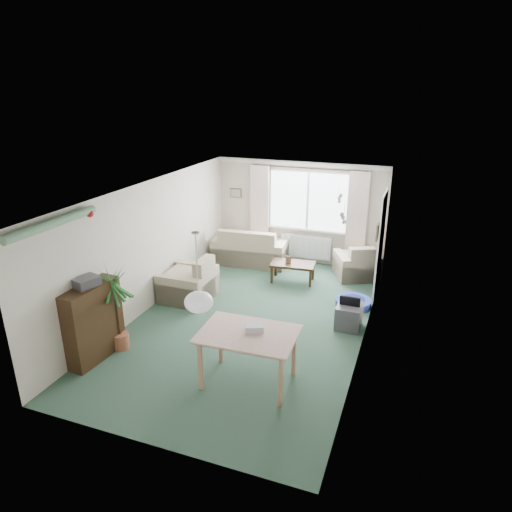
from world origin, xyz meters
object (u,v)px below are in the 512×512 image
(coffee_table, at_px, (293,272))
(houseplant, at_px, (117,309))
(tv_cube, at_px, (349,316))
(sofa, at_px, (251,245))
(pet_bed, at_px, (353,302))
(armchair_corner, at_px, (357,260))
(bookshelf, at_px, (93,322))
(armchair_left, at_px, (188,278))
(dining_table, at_px, (248,358))

(coffee_table, relative_size, houseplant, 0.66)
(houseplant, height_order, tv_cube, houseplant)
(sofa, xyz_separation_m, tv_cube, (2.74, -2.37, -0.22))
(sofa, height_order, coffee_table, sofa)
(tv_cube, distance_m, pet_bed, 0.89)
(armchair_corner, height_order, pet_bed, armchair_corner)
(bookshelf, relative_size, houseplant, 0.87)
(coffee_table, bearing_deg, pet_bed, -27.35)
(tv_cube, bearing_deg, bookshelf, -146.44)
(armchair_corner, xyz_separation_m, pet_bed, (0.17, -1.47, -0.33))
(armchair_corner, relative_size, pet_bed, 1.29)
(coffee_table, relative_size, bookshelf, 0.77)
(armchair_left, xyz_separation_m, pet_bed, (3.15, 0.78, -0.37))
(coffee_table, xyz_separation_m, pet_bed, (1.43, -0.74, -0.14))
(armchair_corner, distance_m, armchair_left, 3.73)
(armchair_corner, height_order, houseplant, houseplant)
(pet_bed, bearing_deg, armchair_corner, 96.79)
(armchair_corner, xyz_separation_m, tv_cube, (0.22, -2.34, -0.18))
(bookshelf, bearing_deg, dining_table, 9.21)
(dining_table, bearing_deg, coffee_table, 96.17)
(coffee_table, distance_m, tv_cube, 2.19)
(armchair_left, distance_m, bookshelf, 2.42)
(pet_bed, bearing_deg, bookshelf, -137.74)
(pet_bed, bearing_deg, houseplant, -139.46)
(bookshelf, relative_size, dining_table, 0.98)
(armchair_corner, distance_m, pet_bed, 1.51)
(bookshelf, distance_m, dining_table, 2.48)
(houseplant, height_order, dining_table, houseplant)
(houseplant, bearing_deg, sofa, 81.92)
(coffee_table, xyz_separation_m, dining_table, (0.40, -3.69, 0.18))
(armchair_corner, height_order, armchair_left, armchair_left)
(armchair_corner, xyz_separation_m, houseplant, (-3.12, -4.29, 0.31))
(sofa, bearing_deg, coffee_table, 144.25)
(tv_cube, bearing_deg, coffee_table, 133.10)
(armchair_left, xyz_separation_m, bookshelf, (-0.34, -2.39, 0.17))
(bookshelf, bearing_deg, houseplant, 65.49)
(bookshelf, bearing_deg, armchair_corner, 58.52)
(armchair_left, bearing_deg, houseplant, -4.38)
(sofa, height_order, dining_table, sofa)
(sofa, xyz_separation_m, pet_bed, (2.69, -1.49, -0.37))
(armchair_left, distance_m, pet_bed, 3.27)
(tv_cube, relative_size, pet_bed, 0.69)
(armchair_left, relative_size, coffee_table, 1.05)
(sofa, xyz_separation_m, coffee_table, (1.26, -0.75, -0.22))
(armchair_corner, height_order, coffee_table, armchair_corner)
(dining_table, xyz_separation_m, tv_cube, (1.08, 2.07, -0.18))
(sofa, xyz_separation_m, armchair_left, (-0.46, -2.27, 0.00))
(coffee_table, xyz_separation_m, houseplant, (-1.87, -3.56, 0.49))
(armchair_corner, bearing_deg, dining_table, 53.40)
(sofa, bearing_deg, tv_cube, 134.35)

